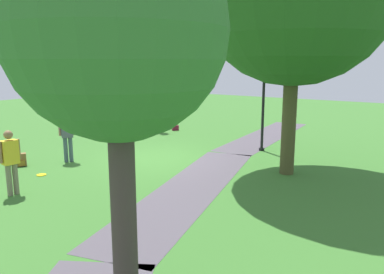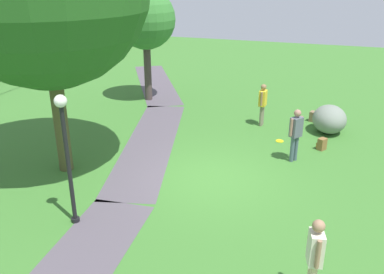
{
  "view_description": "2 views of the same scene",
  "coord_description": "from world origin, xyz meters",
  "px_view_note": "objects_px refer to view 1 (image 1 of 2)",
  "views": [
    {
      "loc": [
        9.67,
        7.91,
        3.21
      ],
      "look_at": [
        0.81,
        1.95,
        1.1
      ],
      "focal_mm": 35.46,
      "sensor_mm": 36.0,
      "label": 1
    },
    {
      "loc": [
        -10.2,
        -2.85,
        5.63
      ],
      "look_at": [
        0.13,
        0.55,
        1.15
      ],
      "focal_mm": 38.72,
      "sensor_mm": 36.0,
      "label": 2
    }
  ],
  "objects_px": {
    "handbag_on_grass": "(175,128)",
    "passerby_on_path": "(67,133)",
    "young_tree_near_path": "(117,33)",
    "spare_backpack_on_lawn": "(22,160)",
    "lamp_post": "(263,98)",
    "frisbee_on_grass": "(41,175)",
    "woman_with_handbag": "(160,111)",
    "man_near_boulder": "(10,158)"
  },
  "relations": [
    {
      "from": "man_near_boulder",
      "to": "passerby_on_path",
      "type": "bearing_deg",
      "value": -152.56
    },
    {
      "from": "woman_with_handbag",
      "to": "spare_backpack_on_lawn",
      "type": "height_order",
      "value": "woman_with_handbag"
    },
    {
      "from": "young_tree_near_path",
      "to": "handbag_on_grass",
      "type": "distance_m",
      "value": 13.89
    },
    {
      "from": "young_tree_near_path",
      "to": "spare_backpack_on_lawn",
      "type": "height_order",
      "value": "young_tree_near_path"
    },
    {
      "from": "young_tree_near_path",
      "to": "spare_backpack_on_lawn",
      "type": "bearing_deg",
      "value": -113.61
    },
    {
      "from": "lamp_post",
      "to": "frisbee_on_grass",
      "type": "distance_m",
      "value": 7.87
    },
    {
      "from": "spare_backpack_on_lawn",
      "to": "handbag_on_grass",
      "type": "bearing_deg",
      "value": 178.24
    },
    {
      "from": "lamp_post",
      "to": "frisbee_on_grass",
      "type": "height_order",
      "value": "lamp_post"
    },
    {
      "from": "passerby_on_path",
      "to": "spare_backpack_on_lawn",
      "type": "height_order",
      "value": "passerby_on_path"
    },
    {
      "from": "woman_with_handbag",
      "to": "spare_backpack_on_lawn",
      "type": "bearing_deg",
      "value": 0.32
    },
    {
      "from": "young_tree_near_path",
      "to": "lamp_post",
      "type": "bearing_deg",
      "value": -166.47
    },
    {
      "from": "lamp_post",
      "to": "handbag_on_grass",
      "type": "distance_m",
      "value": 5.72
    },
    {
      "from": "woman_with_handbag",
      "to": "frisbee_on_grass",
      "type": "height_order",
      "value": "woman_with_handbag"
    },
    {
      "from": "man_near_boulder",
      "to": "handbag_on_grass",
      "type": "height_order",
      "value": "man_near_boulder"
    },
    {
      "from": "man_near_boulder",
      "to": "passerby_on_path",
      "type": "distance_m",
      "value": 3.18
    },
    {
      "from": "woman_with_handbag",
      "to": "lamp_post",
      "type": "bearing_deg",
      "value": 81.4
    },
    {
      "from": "woman_with_handbag",
      "to": "passerby_on_path",
      "type": "bearing_deg",
      "value": 8.26
    },
    {
      "from": "lamp_post",
      "to": "man_near_boulder",
      "type": "height_order",
      "value": "lamp_post"
    },
    {
      "from": "young_tree_near_path",
      "to": "lamp_post",
      "type": "xyz_separation_m",
      "value": [
        -9.58,
        -2.3,
        -1.57
      ]
    },
    {
      "from": "handbag_on_grass",
      "to": "woman_with_handbag",
      "type": "bearing_deg",
      "value": -19.26
    },
    {
      "from": "young_tree_near_path",
      "to": "woman_with_handbag",
      "type": "bearing_deg",
      "value": -143.28
    },
    {
      "from": "spare_backpack_on_lawn",
      "to": "woman_with_handbag",
      "type": "bearing_deg",
      "value": -179.68
    },
    {
      "from": "spare_backpack_on_lawn",
      "to": "frisbee_on_grass",
      "type": "height_order",
      "value": "spare_backpack_on_lawn"
    },
    {
      "from": "man_near_boulder",
      "to": "spare_backpack_on_lawn",
      "type": "relative_size",
      "value": 4.04
    },
    {
      "from": "lamp_post",
      "to": "spare_backpack_on_lawn",
      "type": "relative_size",
      "value": 7.86
    },
    {
      "from": "handbag_on_grass",
      "to": "spare_backpack_on_lawn",
      "type": "xyz_separation_m",
      "value": [
        7.83,
        -0.24,
        0.05
      ]
    },
    {
      "from": "young_tree_near_path",
      "to": "frisbee_on_grass",
      "type": "xyz_separation_m",
      "value": [
        -3.1,
        -6.32,
        -3.52
      ]
    },
    {
      "from": "lamp_post",
      "to": "passerby_on_path",
      "type": "distance_m",
      "value": 6.9
    },
    {
      "from": "young_tree_near_path",
      "to": "woman_with_handbag",
      "type": "relative_size",
      "value": 2.87
    },
    {
      "from": "lamp_post",
      "to": "passerby_on_path",
      "type": "height_order",
      "value": "lamp_post"
    },
    {
      "from": "woman_with_handbag",
      "to": "handbag_on_grass",
      "type": "relative_size",
      "value": 4.51
    },
    {
      "from": "lamp_post",
      "to": "young_tree_near_path",
      "type": "bearing_deg",
      "value": 13.53
    },
    {
      "from": "young_tree_near_path",
      "to": "lamp_post",
      "type": "relative_size",
      "value": 1.54
    },
    {
      "from": "young_tree_near_path",
      "to": "man_near_boulder",
      "type": "bearing_deg",
      "value": -107.48
    },
    {
      "from": "handbag_on_grass",
      "to": "man_near_boulder",
      "type": "bearing_deg",
      "value": 12.12
    },
    {
      "from": "passerby_on_path",
      "to": "spare_backpack_on_lawn",
      "type": "xyz_separation_m",
      "value": [
        1.16,
        -0.81,
        -0.78
      ]
    },
    {
      "from": "passerby_on_path",
      "to": "spare_backpack_on_lawn",
      "type": "distance_m",
      "value": 1.62
    },
    {
      "from": "woman_with_handbag",
      "to": "young_tree_near_path",
      "type": "bearing_deg",
      "value": 36.72
    },
    {
      "from": "man_near_boulder",
      "to": "frisbee_on_grass",
      "type": "xyz_separation_m",
      "value": [
        -1.38,
        -0.88,
        -0.92
      ]
    },
    {
      "from": "handbag_on_grass",
      "to": "passerby_on_path",
      "type": "bearing_deg",
      "value": 4.91
    },
    {
      "from": "lamp_post",
      "to": "spare_backpack_on_lawn",
      "type": "bearing_deg",
      "value": -41.12
    },
    {
      "from": "lamp_post",
      "to": "spare_backpack_on_lawn",
      "type": "height_order",
      "value": "lamp_post"
    }
  ]
}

